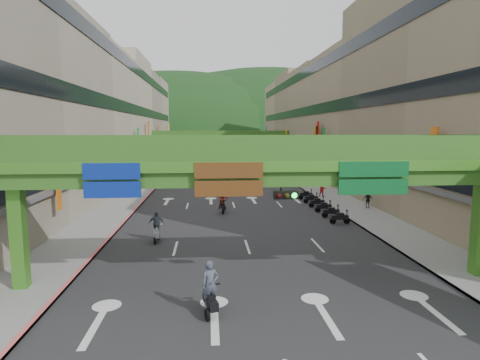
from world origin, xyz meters
TOP-DOWN VIEW (x-y plane):
  - ground at (0.00, 0.00)m, footprint 320.00×320.00m
  - road_slab at (0.00, 50.00)m, footprint 18.00×140.00m
  - sidewalk_left at (-11.00, 50.00)m, footprint 4.00×140.00m
  - sidewalk_right at (11.00, 50.00)m, footprint 4.00×140.00m
  - curb_left at (-9.10, 50.00)m, footprint 0.20×140.00m
  - curb_right at (9.10, 50.00)m, footprint 0.20×140.00m
  - building_row_left at (-18.93, 50.00)m, footprint 12.80×95.00m
  - building_row_right at (18.93, 50.00)m, footprint 12.80×95.00m
  - overpass_near at (0.93, 5.38)m, footprint 28.00×12.27m
  - overpass_far at (0.00, 65.00)m, footprint 28.00×2.20m
  - hill_left at (-15.00, 160.00)m, footprint 168.00×140.00m
  - hill_right at (25.00, 180.00)m, footprint 208.00×176.00m
  - bunting_string at (0.00, 30.00)m, footprint 26.00×0.36m
  - scooter_rider_near at (-2.35, 2.87)m, footprint 0.80×1.58m
  - scooter_rider_mid at (-1.16, 22.38)m, footprint 0.97×1.60m
  - scooter_rider_left at (-5.85, 13.64)m, footprint 1.06×1.60m
  - scooter_rider_far at (-3.14, 49.17)m, footprint 1.00×1.59m
  - parked_scooter_row at (7.80, 23.06)m, footprint 1.60×11.55m
  - car_silver at (-3.11, 43.34)m, footprint 1.91×3.91m
  - car_yellow at (0.54, 48.10)m, footprint 2.10×4.24m
  - pedestrian_red at (9.80, 29.38)m, footprint 0.83×0.67m
  - pedestrian_dark at (12.20, 22.94)m, footprint 0.91×0.44m
  - pedestrian_blue at (11.84, 40.00)m, footprint 0.95×0.78m

SIDE VIEW (x-z plane):
  - ground at x=0.00m, z-range 0.00..0.00m
  - hill_left at x=-15.00m, z-range -56.00..56.00m
  - hill_right at x=25.00m, z-range -64.00..64.00m
  - road_slab at x=0.00m, z-range 0.00..0.02m
  - sidewalk_left at x=-11.00m, z-range 0.00..0.15m
  - sidewalk_right at x=11.00m, z-range 0.00..0.15m
  - curb_left at x=-9.10m, z-range 0.00..0.18m
  - curb_right at x=9.10m, z-range 0.00..0.18m
  - parked_scooter_row at x=7.80m, z-range -0.02..1.06m
  - car_silver at x=-3.11m, z-range 0.00..1.23m
  - car_yellow at x=0.54m, z-range 0.00..1.39m
  - pedestrian_dark at x=12.20m, z-range 0.00..1.52m
  - pedestrian_red at x=9.80m, z-range 0.00..1.64m
  - pedestrian_blue at x=11.84m, z-range 0.00..1.76m
  - scooter_rider_left at x=-5.85m, z-range 0.00..2.08m
  - scooter_rider_near at x=-2.35m, z-range -0.05..2.17m
  - scooter_rider_far at x=-3.14m, z-range 0.03..2.21m
  - scooter_rider_mid at x=-1.16m, z-range 0.05..2.26m
  - overpass_near at x=0.93m, z-range 1.66..8.76m
  - overpass_far at x=0.00m, z-range 1.85..8.95m
  - bunting_string at x=0.00m, z-range 5.73..6.19m
  - building_row_left at x=-18.93m, z-range -0.04..18.96m
  - building_row_right at x=18.93m, z-range -0.04..18.96m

